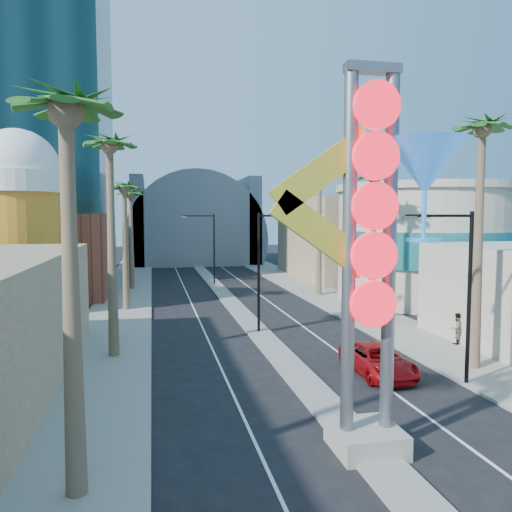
{
  "coord_description": "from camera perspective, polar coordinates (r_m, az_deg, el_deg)",
  "views": [
    {
      "loc": [
        -6.86,
        -11.93,
        7.79
      ],
      "look_at": [
        0.01,
        20.93,
        5.09
      ],
      "focal_mm": 35.0,
      "sensor_mm": 36.0,
      "label": 1
    }
  ],
  "objects": [
    {
      "name": "palm_5",
      "position": [
        27.29,
        24.38,
        11.52
      ],
      "size": [
        2.4,
        2.4,
        13.2
      ],
      "color": "brown",
      "rests_on": "ground"
    },
    {
      "name": "hotel_tower",
      "position": [
        67.92,
        -25.73,
        18.83
      ],
      "size": [
        20.0,
        20.0,
        50.0
      ],
      "primitive_type": "cube",
      "color": "black",
      "rests_on": "ground"
    },
    {
      "name": "canopy",
      "position": [
        84.28,
        -7.14,
        2.19
      ],
      "size": [
        22.0,
        16.0,
        22.0
      ],
      "color": "slate",
      "rests_on": "ground"
    },
    {
      "name": "neon_sign",
      "position": [
        16.76,
        15.47,
        2.78
      ],
      "size": [
        6.53,
        2.6,
        12.55
      ],
      "color": "gray",
      "rests_on": "ground"
    },
    {
      "name": "brick_filler_west",
      "position": [
        50.9,
        -22.12,
        -0.01
      ],
      "size": [
        10.0,
        10.0,
        8.0
      ],
      "primitive_type": "cube",
      "color": "brown",
      "rests_on": "ground"
    },
    {
      "name": "filler_east",
      "position": [
        64.2,
        9.07,
        2.05
      ],
      "size": [
        10.0,
        20.0,
        10.0
      ],
      "primitive_type": "cube",
      "color": "#94735F",
      "rests_on": "ground"
    },
    {
      "name": "red_pickup",
      "position": [
        25.73,
        13.76,
        -11.49
      ],
      "size": [
        2.42,
        5.19,
        1.44
      ],
      "primitive_type": "imported",
      "rotation": [
        0.0,
        0.0,
        0.01
      ],
      "color": "#B50D12",
      "rests_on": "ground"
    },
    {
      "name": "streetlight_0",
      "position": [
        32.91,
        1.25,
        -0.48
      ],
      "size": [
        3.79,
        0.25,
        8.0
      ],
      "color": "black",
      "rests_on": "ground"
    },
    {
      "name": "pedestrian_b",
      "position": [
        32.37,
        21.99,
        -7.69
      ],
      "size": [
        0.97,
        0.78,
        1.87
      ],
      "primitive_type": "imported",
      "rotation": [
        0.0,
        0.0,
        3.23
      ],
      "color": "gray",
      "rests_on": "sidewalk_east"
    },
    {
      "name": "beer_mug",
      "position": [
        43.14,
        -25.48,
        4.22
      ],
      "size": [
        7.0,
        7.0,
        14.5
      ],
      "color": "orange",
      "rests_on": "ground"
    },
    {
      "name": "median",
      "position": [
        50.99,
        -3.95,
        -4.12
      ],
      "size": [
        1.6,
        84.0,
        0.15
      ],
      "primitive_type": "cube",
      "color": "gray",
      "rests_on": "ground"
    },
    {
      "name": "turquoise_building",
      "position": [
        48.81,
        18.83,
        1.36
      ],
      "size": [
        16.6,
        16.6,
        10.6
      ],
      "color": "#B0A695",
      "rests_on": "ground"
    },
    {
      "name": "palm_1",
      "position": [
        28.18,
        -16.38,
        10.6
      ],
      "size": [
        2.4,
        2.4,
        12.7
      ],
      "color": "brown",
      "rests_on": "ground"
    },
    {
      "name": "ground",
      "position": [
        15.81,
        17.36,
        -25.13
      ],
      "size": [
        240.0,
        240.0,
        0.0
      ],
      "primitive_type": "plane",
      "color": "black",
      "rests_on": "ground"
    },
    {
      "name": "palm_3",
      "position": [
        54.0,
        -14.16,
        6.25
      ],
      "size": [
        2.4,
        2.4,
        11.2
      ],
      "color": "brown",
      "rests_on": "ground"
    },
    {
      "name": "sidewalk_west",
      "position": [
        47.63,
        -14.88,
        -4.88
      ],
      "size": [
        5.0,
        100.0,
        0.15
      ],
      "primitive_type": "cube",
      "color": "gray",
      "rests_on": "ground"
    },
    {
      "name": "palm_0",
      "position": [
        14.26,
        -20.86,
        12.94
      ],
      "size": [
        2.4,
        2.4,
        11.7
      ],
      "color": "brown",
      "rests_on": "ground"
    },
    {
      "name": "palm_2",
      "position": [
        42.02,
        -14.83,
        6.75
      ],
      "size": [
        2.4,
        2.4,
        11.2
      ],
      "color": "brown",
      "rests_on": "ground"
    },
    {
      "name": "sidewalk_east",
      "position": [
        50.29,
        7.34,
        -4.27
      ],
      "size": [
        5.0,
        100.0,
        0.15
      ],
      "primitive_type": "cube",
      "color": "gray",
      "rests_on": "ground"
    },
    {
      "name": "palm_6",
      "position": [
        37.51,
        13.34,
        7.74
      ],
      "size": [
        2.4,
        2.4,
        11.7
      ],
      "color": "brown",
      "rests_on": "ground"
    },
    {
      "name": "streetlight_2",
      "position": [
        24.3,
        22.32,
        -2.74
      ],
      "size": [
        3.45,
        0.25,
        8.0
      ],
      "color": "black",
      "rests_on": "ground"
    },
    {
      "name": "streetlight_1",
      "position": [
        56.36,
        -5.37,
        1.61
      ],
      "size": [
        3.79,
        0.25,
        8.0
      ],
      "color": "black",
      "rests_on": "ground"
    },
    {
      "name": "palm_7",
      "position": [
        48.69,
        7.3,
        8.13
      ],
      "size": [
        2.4,
        2.4,
        12.7
      ],
      "color": "brown",
      "rests_on": "ground"
    }
  ]
}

